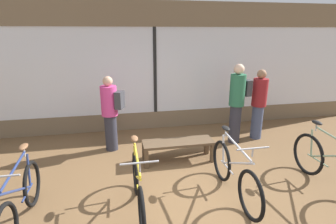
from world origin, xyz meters
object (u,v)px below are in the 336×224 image
object	(u,v)px
bicycle_far_right	(330,166)
customer_mid_floor	(259,103)
customer_by_window	(237,101)
bicycle_far_left	(21,202)
bicycle_right	(234,173)
display_bench	(178,145)
customer_near_rack	(111,112)
bicycle_left	(138,188)

from	to	relation	value
bicycle_far_right	customer_mid_floor	world-z (taller)	customer_mid_floor
customer_by_window	customer_mid_floor	distance (m)	0.63
customer_mid_floor	bicycle_far_left	bearing A→B (deg)	-154.46
bicycle_right	customer_by_window	distance (m)	2.26
display_bench	bicycle_right	bearing A→B (deg)	-66.21
display_bench	customer_near_rack	xyz separation A→B (m)	(-1.29, 0.79, 0.53)
bicycle_far_left	bicycle_left	bearing A→B (deg)	-0.10
bicycle_right	bicycle_far_right	world-z (taller)	bicycle_far_right
bicycle_far_left	customer_near_rack	world-z (taller)	customer_near_rack
customer_near_rack	customer_mid_floor	world-z (taller)	customer_mid_floor
bicycle_far_right	bicycle_right	bearing A→B (deg)	175.32
bicycle_left	customer_mid_floor	xyz separation A→B (m)	(3.05, 2.19, 0.49)
bicycle_far_left	display_bench	world-z (taller)	bicycle_far_left
customer_near_rack	customer_by_window	world-z (taller)	customer_by_window
bicycle_right	customer_near_rack	world-z (taller)	customer_near_rack
bicycle_far_right	bicycle_far_left	bearing A→B (deg)	179.53
bicycle_far_left	bicycle_right	size ratio (longest dim) A/B	0.98
display_bench	bicycle_left	bearing A→B (deg)	-123.14
bicycle_right	display_bench	distance (m)	1.43
bicycle_right	customer_mid_floor	distance (m)	2.65
bicycle_far_left	bicycle_far_right	distance (m)	4.62
customer_near_rack	bicycle_far_left	bearing A→B (deg)	-117.81
bicycle_far_left	customer_mid_floor	xyz separation A→B (m)	(4.57, 2.18, 0.50)
bicycle_left	customer_by_window	world-z (taller)	customer_by_window
customer_by_window	customer_near_rack	bearing A→B (deg)	177.37
bicycle_left	customer_near_rack	distance (m)	2.28
display_bench	customer_near_rack	bearing A→B (deg)	148.50
display_bench	customer_by_window	world-z (taller)	customer_by_window
bicycle_far_left	customer_mid_floor	size ratio (longest dim) A/B	1.01
bicycle_right	bicycle_left	bearing A→B (deg)	-176.32
display_bench	customer_mid_floor	distance (m)	2.33
bicycle_far_right	customer_near_rack	size ratio (longest dim) A/B	1.11
bicycle_left	customer_mid_floor	distance (m)	3.78
bicycle_far_left	customer_mid_floor	world-z (taller)	customer_mid_floor
customer_near_rack	customer_mid_floor	size ratio (longest dim) A/B	0.97
bicycle_left	customer_by_window	size ratio (longest dim) A/B	0.91
bicycle_right	customer_mid_floor	size ratio (longest dim) A/B	1.03
bicycle_left	customer_by_window	xyz separation A→B (m)	(2.43, 2.06, 0.61)
bicycle_far_left	customer_near_rack	distance (m)	2.53
bicycle_far_left	bicycle_left	world-z (taller)	bicycle_left
bicycle_far_left	display_bench	distance (m)	2.82
bicycle_right	customer_mid_floor	bearing A→B (deg)	53.39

